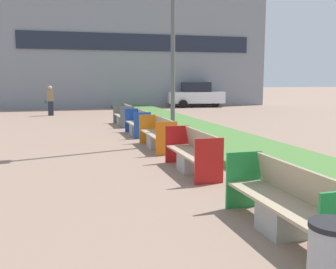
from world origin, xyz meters
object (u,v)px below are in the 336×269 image
Objects in this scene: bench_blue_frame at (138,125)px; bench_grey_frame at (124,117)px; bench_red_frame at (193,156)px; parked_car_distant at (195,95)px; bench_green_frame at (285,207)px; bench_orange_frame at (158,136)px; litter_bin at (332,268)px; street_lamp_post at (173,15)px; pedestrian_walking at (50,100)px.

bench_grey_frame is (0.00, 3.25, 0.01)m from bench_blue_frame.
bench_red_frame is 21.05m from parked_car_distant.
bench_red_frame and bench_blue_frame have the same top height.
bench_orange_frame is (-0.00, 7.01, -0.00)m from bench_green_frame.
bench_red_frame is 5.58m from litter_bin.
litter_bin is (-0.63, -11.78, 0.07)m from bench_blue_frame.
bench_grey_frame is 15.05m from litter_bin.
bench_blue_frame is 4.55m from street_lamp_post.
street_lamp_post is at bearing -83.99° from bench_grey_frame.
litter_bin is (-0.63, -5.55, 0.06)m from bench_red_frame.
pedestrian_walking reaches higher than bench_green_frame.
pedestrian_walking is at bearing 105.18° from bench_orange_frame.
bench_red_frame is at bearing 83.52° from litter_bin.
street_lamp_post is at bearing -76.49° from bench_blue_frame.
pedestrian_walking reaches higher than bench_grey_frame.
bench_blue_frame reaches higher than litter_bin.
bench_orange_frame is at bearing -105.46° from parked_car_distant.
pedestrian_walking is (-3.31, 12.20, 0.51)m from bench_orange_frame.
bench_orange_frame is 12.65m from pedestrian_walking.
street_lamp_post reaches higher than bench_orange_frame.
bench_orange_frame is at bearing 90.01° from bench_green_frame.
bench_blue_frame is 2.24× the size of litter_bin.
street_lamp_post reaches higher than bench_grey_frame.
bench_red_frame is 0.98× the size of bench_orange_frame.
bench_blue_frame is at bearing 103.51° from street_lamp_post.
pedestrian_walking is 0.39× the size of parked_car_distant.
bench_grey_frame is 2.51× the size of litter_bin.
pedestrian_walking is (-3.30, 9.17, 0.52)m from bench_blue_frame.
bench_blue_frame is at bearing 90.03° from bench_green_frame.
parked_car_distant is (7.81, 25.33, 0.48)m from litter_bin.
litter_bin is at bearing -82.72° from pedestrian_walking.
street_lamp_post is (1.24, 9.23, 3.65)m from litter_bin.
bench_green_frame is 7.01m from bench_orange_frame.
street_lamp_post is (0.61, 0.47, 3.71)m from bench_orange_frame.
bench_grey_frame is 0.29× the size of street_lamp_post.
bench_blue_frame is 1.11× the size of pedestrian_walking.
bench_red_frame is 15.77m from pedestrian_walking.
bench_orange_frame is 1.06× the size of bench_grey_frame.
bench_green_frame is at bearing -80.22° from pedestrian_walking.
bench_red_frame is at bearing -89.99° from bench_grey_frame.
bench_orange_frame is 18.07m from parked_car_distant.
bench_blue_frame is 0.44× the size of parked_car_distant.
bench_blue_frame is (-0.01, 10.03, -0.01)m from bench_green_frame.
street_lamp_post reaches higher than parked_car_distant.
bench_orange_frame is at bearing -142.53° from street_lamp_post.
bench_red_frame is 1.04× the size of bench_grey_frame.
bench_green_frame is 1.06× the size of bench_red_frame.
parked_car_distant is at bearing 73.06° from bench_green_frame.
parked_car_distant is at bearing 55.09° from bench_grey_frame.
bench_grey_frame is at bearing 90.01° from bench_red_frame.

